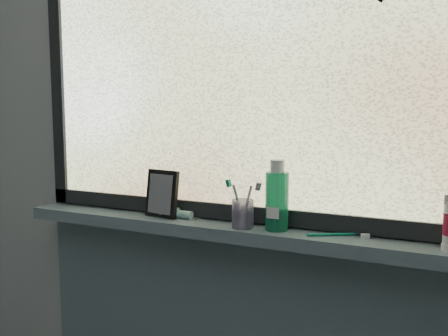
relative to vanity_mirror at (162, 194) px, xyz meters
name	(u,v)px	position (x,y,z in m)	size (l,w,h in m)	color
wall_back	(256,149)	(0.30, 0.07, 0.15)	(3.00, 0.01, 2.50)	#9EA3A8
windowsill	(246,233)	(0.30, -0.01, -0.10)	(1.62, 0.14, 0.04)	slate
window_pane	(254,58)	(0.30, 0.05, 0.43)	(1.50, 0.01, 1.00)	silver
frame_bottom	(252,214)	(0.30, 0.04, -0.05)	(1.60, 0.03, 0.05)	black
frame_left	(58,67)	(-0.47, 0.04, 0.43)	(0.05, 0.03, 1.10)	black
vanity_mirror	(162,194)	(0.00, 0.00, 0.00)	(0.12, 0.06, 0.16)	black
toothpaste_tube	(175,213)	(0.05, 0.00, -0.06)	(0.19, 0.04, 0.03)	white
toothbrush_cup	(243,214)	(0.30, -0.03, -0.04)	(0.07, 0.07, 0.09)	#998DBB
toothbrush_lying	(334,234)	(0.57, 0.00, -0.07)	(0.19, 0.02, 0.01)	#0D7B5F
mouthwash_bottle	(277,195)	(0.40, 0.00, 0.03)	(0.07, 0.07, 0.17)	#1B8E5E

